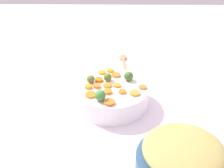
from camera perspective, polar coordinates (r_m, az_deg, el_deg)
The scene contains 22 objects.
tabletop at distance 1.17m, azimuth -0.34°, elevation -3.61°, with size 2.40×2.40×0.02m, color white.
serving_bowl_carrots at distance 1.12m, azimuth -0.00°, elevation -2.14°, with size 0.27×0.27×0.08m, color white.
stuffing_mound at distance 0.79m, azimuth 13.27°, elevation -11.97°, with size 0.21×0.21×0.05m, color tan.
carrot_slice_0 at distance 1.16m, azimuth 0.76°, elevation 1.70°, with size 0.03×0.03×0.01m, color orange.
carrot_slice_1 at distance 1.13m, azimuth -2.48°, elevation 0.79°, with size 0.03×0.03×0.01m, color orange.
carrot_slice_2 at distance 1.06m, azimuth 4.30°, elevation -1.69°, with size 0.04×0.04×0.01m, color orange.
carrot_slice_3 at distance 1.10m, azimuth 0.95°, elevation -0.22°, with size 0.03×0.03×0.01m, color orange.
carrot_slice_4 at distance 1.05m, azimuth -3.96°, elevation -1.99°, with size 0.04×0.04×0.01m, color orange.
carrot_slice_5 at distance 1.01m, azimuth -0.49°, elevation -3.45°, with size 0.04×0.04×0.01m, color orange.
carrot_slice_6 at distance 1.09m, azimuth 5.78°, elevation -0.60°, with size 0.03×0.03×0.01m, color orange.
carrot_slice_7 at distance 1.09m, azimuth -4.45°, elevation -0.49°, with size 0.03×0.03×0.01m, color orange.
carrot_slice_8 at distance 1.06m, azimuth 1.96°, elevation -1.43°, with size 0.03×0.03×0.01m, color orange.
carrot_slice_9 at distance 1.18m, azimuth -1.90°, elevation 2.19°, with size 0.03×0.03×0.01m, color orange.
carrot_slice_10 at distance 1.10m, azimuth -0.84°, elevation -0.25°, with size 0.03×0.03×0.01m, color orange.
carrot_slice_11 at distance 1.19m, azimuth -0.52°, elevation 2.54°, with size 0.03×0.03×0.01m, color orange.
carrot_slice_12 at distance 1.09m, azimuth -2.82°, elevation -0.37°, with size 0.03×0.03×0.01m, color orange.
carrot_slice_13 at distance 1.06m, azimuth -0.85°, elevation -1.42°, with size 0.03×0.03×0.01m, color orange.
brussels_sprout_0 at distance 1.13m, azimuth -0.81°, elevation 1.31°, with size 0.03×0.03×0.03m, color #58772B.
brussels_sprout_1 at distance 1.02m, azimuth -2.22°, elevation -2.15°, with size 0.04×0.04×0.04m, color #42833E.
brussels_sprout_2 at distance 1.13m, azimuth 3.12°, elevation 1.48°, with size 0.04×0.04×0.04m, color #426D2E.
brussels_sprout_3 at distance 1.12m, azimuth -4.02°, elevation 0.92°, with size 0.03×0.03×0.03m, color #5C7235.
wooden_spoon at distance 1.42m, azimuth 2.20°, elevation 4.09°, with size 0.04×0.26×0.01m.
Camera 1 is at (0.02, -0.95, 0.69)m, focal length 48.87 mm.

